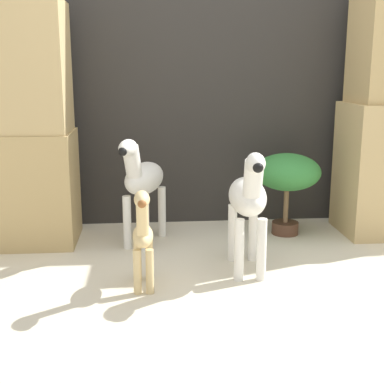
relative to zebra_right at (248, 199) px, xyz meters
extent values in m
plane|color=beige|center=(-0.11, -0.24, -0.40)|extent=(14.00, 14.00, 0.00)
cube|color=#2D2B28|center=(-0.11, 1.02, 0.70)|extent=(6.40, 0.08, 2.20)
cube|color=tan|center=(-1.26, 0.63, -0.06)|extent=(0.59, 0.48, 0.69)
cube|color=tan|center=(-1.26, 0.63, 0.67)|extent=(0.56, 0.45, 0.76)
cylinder|color=white|center=(0.05, -0.12, -0.24)|extent=(0.05, 0.05, 0.33)
cylinder|color=white|center=(-0.06, -0.11, -0.24)|extent=(0.05, 0.05, 0.33)
cylinder|color=white|center=(0.07, 0.18, -0.24)|extent=(0.05, 0.05, 0.33)
cylinder|color=white|center=(-0.05, 0.18, -0.24)|extent=(0.05, 0.05, 0.33)
ellipsoid|color=white|center=(0.00, 0.03, 0.01)|extent=(0.21, 0.42, 0.19)
cylinder|color=white|center=(-0.01, -0.14, 0.14)|extent=(0.10, 0.15, 0.22)
ellipsoid|color=white|center=(-0.01, -0.20, 0.23)|extent=(0.10, 0.17, 0.10)
sphere|color=black|center=(-0.01, -0.28, 0.22)|extent=(0.05, 0.05, 0.05)
cube|color=black|center=(-0.01, -0.14, 0.15)|extent=(0.03, 0.09, 0.18)
cylinder|color=white|center=(-0.54, 0.39, -0.24)|extent=(0.05, 0.05, 0.33)
cylinder|color=white|center=(-0.65, 0.44, -0.24)|extent=(0.05, 0.05, 0.33)
cylinder|color=white|center=(-0.43, 0.66, -0.24)|extent=(0.05, 0.05, 0.33)
cylinder|color=white|center=(-0.54, 0.71, -0.24)|extent=(0.05, 0.05, 0.33)
ellipsoid|color=white|center=(-0.54, 0.55, 0.01)|extent=(0.33, 0.46, 0.19)
cylinder|color=white|center=(-0.60, 0.39, 0.14)|extent=(0.14, 0.17, 0.22)
ellipsoid|color=white|center=(-0.63, 0.33, 0.23)|extent=(0.15, 0.19, 0.10)
sphere|color=black|center=(-0.65, 0.26, 0.22)|extent=(0.05, 0.05, 0.05)
cube|color=black|center=(-0.60, 0.39, 0.15)|extent=(0.05, 0.09, 0.18)
cylinder|color=#E0C184|center=(-0.52, -0.24, -0.29)|extent=(0.04, 0.04, 0.22)
cylinder|color=#E0C184|center=(-0.58, -0.24, -0.29)|extent=(0.04, 0.04, 0.22)
cylinder|color=#E0C184|center=(-0.52, -0.06, -0.29)|extent=(0.04, 0.04, 0.22)
cylinder|color=#E0C184|center=(-0.58, -0.07, -0.29)|extent=(0.04, 0.04, 0.22)
ellipsoid|color=#E0C184|center=(-0.55, -0.15, -0.13)|extent=(0.10, 0.24, 0.10)
cylinder|color=#E0C184|center=(-0.55, -0.25, -0.01)|extent=(0.06, 0.12, 0.23)
ellipsoid|color=#E0C184|center=(-0.55, -0.32, 0.09)|extent=(0.07, 0.13, 0.08)
sphere|color=brown|center=(-0.55, -0.38, 0.09)|extent=(0.04, 0.04, 0.04)
cylinder|color=#513323|center=(0.38, 0.64, -0.36)|extent=(0.17, 0.17, 0.08)
cylinder|color=brown|center=(0.38, 0.64, -0.21)|extent=(0.03, 0.03, 0.22)
ellipsoid|color=#337F38|center=(0.38, 0.64, 0.02)|extent=(0.43, 0.43, 0.24)
camera|label=1|loc=(-0.53, -2.66, 0.67)|focal=50.00mm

